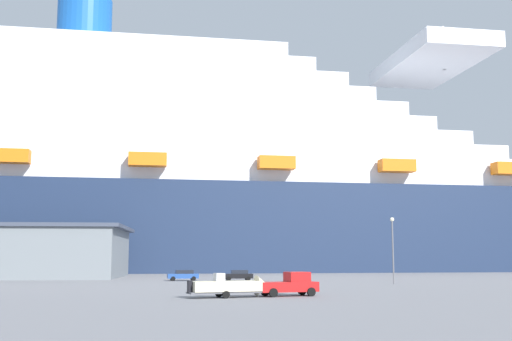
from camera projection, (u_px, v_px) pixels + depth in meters
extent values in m
plane|color=gray|center=(231.00, 277.00, 112.22)|extent=(600.00, 600.00, 0.00)
cube|color=#1E2D4C|center=(205.00, 230.00, 153.58)|extent=(199.98, 40.32, 19.99)
cube|color=white|center=(205.00, 182.00, 155.15)|extent=(176.02, 36.92, 3.32)
cube|color=white|center=(189.00, 168.00, 154.92)|extent=(164.09, 36.47, 3.32)
cube|color=white|center=(173.00, 154.00, 154.70)|extent=(158.97, 36.11, 3.32)
cube|color=white|center=(156.00, 140.00, 154.48)|extent=(149.30, 35.27, 3.32)
cube|color=white|center=(140.00, 126.00, 154.26)|extent=(139.60, 34.14, 3.32)
cube|color=white|center=(124.00, 112.00, 154.04)|extent=(133.87, 33.53, 3.32)
cube|color=white|center=(107.00, 98.00, 153.81)|extent=(125.93, 33.01, 3.32)
cube|color=white|center=(91.00, 84.00, 153.59)|extent=(120.76, 32.30, 3.32)
cube|color=white|center=(74.00, 70.00, 153.37)|extent=(113.12, 31.72, 3.32)
cube|color=white|center=(58.00, 56.00, 153.15)|extent=(107.85, 31.02, 3.32)
cube|color=white|center=(430.00, 62.00, 169.64)|extent=(20.76, 40.12, 4.00)
cylinder|color=#1959B2|center=(85.00, 26.00, 155.22)|extent=(13.27, 13.27, 12.70)
cylinder|color=silver|center=(443.00, 48.00, 170.84)|extent=(0.80, 0.80, 12.00)
cube|color=orange|center=(10.00, 156.00, 130.12)|extent=(8.07, 3.37, 2.80)
cube|color=orange|center=(148.00, 160.00, 134.79)|extent=(8.07, 3.37, 2.80)
cube|color=orange|center=(276.00, 163.00, 139.46)|extent=(8.07, 3.37, 2.80)
cube|color=orange|center=(397.00, 166.00, 144.12)|extent=(8.07, 3.37, 2.80)
cube|color=orange|center=(510.00, 169.00, 148.79)|extent=(8.07, 3.37, 2.80)
cube|color=red|center=(287.00, 287.00, 58.36)|extent=(5.90, 3.15, 0.90)
cube|color=red|center=(297.00, 277.00, 58.84)|extent=(2.36, 2.23, 0.90)
cube|color=#26333F|center=(304.00, 278.00, 59.06)|extent=(0.46, 1.66, 0.63)
cylinder|color=black|center=(302.00, 291.00, 59.92)|extent=(0.84, 0.44, 0.80)
cylinder|color=black|center=(311.00, 292.00, 58.07)|extent=(0.84, 0.44, 0.80)
cylinder|color=black|center=(265.00, 292.00, 58.60)|extent=(0.84, 0.44, 0.80)
cylinder|color=black|center=(273.00, 293.00, 56.75)|extent=(0.84, 0.44, 0.80)
cube|color=#595960|center=(226.00, 292.00, 56.23)|extent=(7.05, 3.27, 0.16)
cube|color=#595960|center=(268.00, 291.00, 57.65)|extent=(2.20, 0.59, 0.10)
cylinder|color=black|center=(219.00, 293.00, 57.06)|extent=(0.67, 0.35, 0.64)
cylinder|color=black|center=(226.00, 295.00, 55.14)|extent=(0.67, 0.35, 0.64)
cube|color=beige|center=(226.00, 286.00, 56.30)|extent=(6.49, 3.34, 0.90)
cone|color=beige|center=(263.00, 286.00, 57.53)|extent=(1.57, 2.08, 1.87)
cube|color=silver|center=(219.00, 277.00, 56.19)|extent=(0.99, 1.15, 0.70)
cube|color=black|center=(190.00, 287.00, 55.14)|extent=(0.46, 0.57, 1.10)
cylinder|color=slate|center=(393.00, 253.00, 84.28)|extent=(0.20, 0.20, 8.25)
sphere|color=#F9F2CC|center=(392.00, 219.00, 84.86)|extent=(0.56, 0.56, 0.56)
cube|color=black|center=(238.00, 276.00, 95.55)|extent=(4.46, 2.03, 0.70)
cube|color=#1E232D|center=(239.00, 272.00, 95.66)|extent=(2.51, 1.79, 0.55)
cylinder|color=black|center=(229.00, 279.00, 94.38)|extent=(0.66, 0.24, 0.66)
cylinder|color=black|center=(228.00, 278.00, 96.27)|extent=(0.66, 0.24, 0.66)
cylinder|color=black|center=(248.00, 279.00, 94.74)|extent=(0.66, 0.24, 0.66)
cylinder|color=black|center=(247.00, 278.00, 96.63)|extent=(0.66, 0.24, 0.66)
cube|color=#264C99|center=(183.00, 276.00, 95.50)|extent=(4.75, 2.11, 0.70)
cube|color=#1E232D|center=(184.00, 272.00, 95.64)|extent=(2.70, 1.79, 0.55)
cylinder|color=black|center=(173.00, 279.00, 94.26)|extent=(0.67, 0.27, 0.66)
cylinder|color=black|center=(172.00, 278.00, 95.99)|extent=(0.67, 0.27, 0.66)
cylinder|color=black|center=(194.00, 279.00, 94.93)|extent=(0.67, 0.27, 0.66)
cylinder|color=black|center=(192.00, 278.00, 96.65)|extent=(0.67, 0.27, 0.66)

